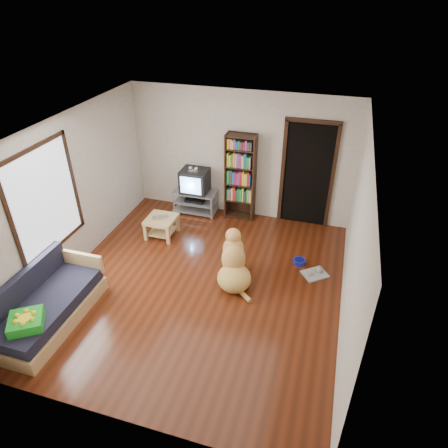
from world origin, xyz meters
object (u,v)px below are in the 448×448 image
(bookshelf, at_px, (240,173))
(coffee_table, at_px, (161,223))
(dog, at_px, (234,265))
(crt_tv, at_px, (195,180))
(grey_rag, at_px, (315,274))
(sofa, at_px, (47,306))
(laptop, at_px, (160,218))
(dog_bowl, at_px, (299,261))
(green_cushion, at_px, (26,322))
(tv_stand, at_px, (196,201))

(bookshelf, height_order, coffee_table, bookshelf)
(dog, bearing_deg, crt_tv, 124.84)
(grey_rag, height_order, sofa, sofa)
(laptop, height_order, dog_bowl, laptop)
(crt_tv, relative_size, dog, 0.58)
(green_cushion, height_order, crt_tv, crt_tv)
(bookshelf, bearing_deg, coffee_table, -137.37)
(green_cushion, relative_size, grey_rag, 1.05)
(tv_stand, bearing_deg, sofa, -105.02)
(dog_bowl, relative_size, bookshelf, 0.12)
(green_cushion, height_order, laptop, green_cushion)
(bookshelf, relative_size, sofa, 1.00)
(coffee_table, bearing_deg, laptop, -90.00)
(laptop, relative_size, grey_rag, 0.74)
(grey_rag, bearing_deg, laptop, 173.35)
(crt_tv, bearing_deg, grey_rag, -28.68)
(tv_stand, height_order, crt_tv, crt_tv)
(sofa, height_order, dog, dog)
(laptop, height_order, sofa, sofa)
(grey_rag, relative_size, crt_tv, 0.69)
(laptop, bearing_deg, green_cushion, -129.00)
(grey_rag, distance_m, crt_tv, 3.15)
(green_cushion, height_order, tv_stand, green_cushion)
(sofa, distance_m, coffee_table, 2.65)
(crt_tv, height_order, dog, crt_tv)
(coffee_table, bearing_deg, crt_tv, 73.96)
(dog_bowl, height_order, crt_tv, crt_tv)
(green_cushion, height_order, coffee_table, green_cushion)
(tv_stand, bearing_deg, dog_bowl, -26.66)
(laptop, xyz_separation_m, coffee_table, (-0.00, 0.03, -0.13))
(grey_rag, distance_m, dog, 1.44)
(laptop, bearing_deg, coffee_table, 61.01)
(grey_rag, xyz_separation_m, crt_tv, (-2.69, 1.47, 0.73))
(bookshelf, bearing_deg, dog, -77.93)
(dog_bowl, distance_m, dog, 1.30)
(green_cushion, distance_m, grey_rag, 4.47)
(green_cushion, height_order, grey_rag, green_cushion)
(green_cushion, relative_size, laptop, 1.42)
(sofa, bearing_deg, coffee_table, 75.55)
(laptop, distance_m, grey_rag, 3.05)
(dog, bearing_deg, coffee_table, 151.93)
(crt_tv, height_order, coffee_table, crt_tv)
(dog_bowl, relative_size, dog, 0.22)
(tv_stand, xyz_separation_m, crt_tv, (0.00, 0.02, 0.47))
(laptop, distance_m, coffee_table, 0.13)
(bookshelf, bearing_deg, dog_bowl, -41.93)
(bookshelf, bearing_deg, green_cushion, -113.05)
(dog_bowl, height_order, bookshelf, bookshelf)
(tv_stand, height_order, sofa, sofa)
(laptop, bearing_deg, bookshelf, 14.37)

